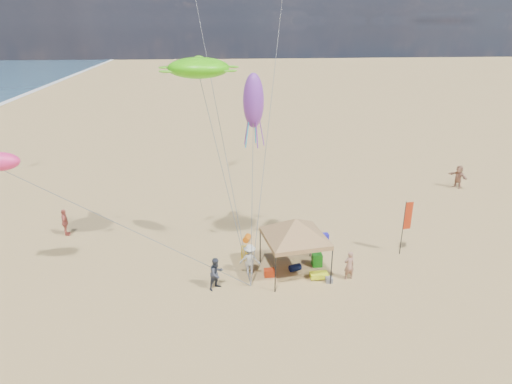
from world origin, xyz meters
The scene contains 18 objects.
ground centered at (0.00, 0.00, 0.00)m, with size 280.00×280.00×0.00m, color tan.
canopy_tent centered at (1.82, 1.55, 2.97)m, with size 5.72×5.72×3.56m.
feather_flag centered at (8.23, 2.95, 2.12)m, with size 0.48×0.11×3.18m.
cooler_red centered at (0.53, 1.36, 0.19)m, with size 0.54×0.38×0.38m, color #BC2F0F.
cooler_blue centered at (4.26, 5.07, 0.19)m, with size 0.54×0.38×0.38m, color #1B16B6.
bag_navy centered at (1.93, 1.76, 0.18)m, with size 0.36×0.36×0.60m, color #0E173E.
bag_orange centered at (-0.31, 5.33, 0.18)m, with size 0.36×0.36×0.60m, color #D6600B.
chair_green centered at (3.17, 2.17, 0.35)m, with size 0.50×0.50×0.70m, color #1A8117.
chair_yellow centered at (-0.54, 3.25, 0.35)m, with size 0.50×0.50×0.70m, color gold.
crate_grey centered at (3.41, 0.50, 0.14)m, with size 0.34×0.30×0.28m, color slate.
beach_cart centered at (2.99, 0.88, 0.20)m, with size 0.90×0.50×0.24m, color #DAED1A.
person_near_a centered at (4.46, 0.73, 0.77)m, with size 0.56×0.37×1.54m, color #AC7962.
person_near_b centered at (-2.16, 0.52, 0.83)m, with size 0.80×0.62×1.65m, color #323745.
person_near_c centered at (-0.44, 1.67, 0.84)m, with size 1.08×0.62×1.67m, color beige.
person_far_a centered at (-11.16, 7.17, 0.85)m, with size 0.99×0.41×1.69m, color #B15044.
person_far_c centered at (16.73, 12.73, 0.90)m, with size 1.67×0.53×1.80m, color #B0795D.
turtle_kite centered at (-2.65, 3.49, 10.13)m, with size 2.90×2.32×0.97m, color #47E50B.
squid_kite centered at (-0.04, 3.83, 8.50)m, with size 1.04×1.04×2.70m, color purple.
Camera 1 is at (-2.06, -18.03, 12.18)m, focal length 31.09 mm.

